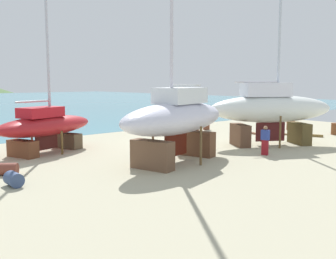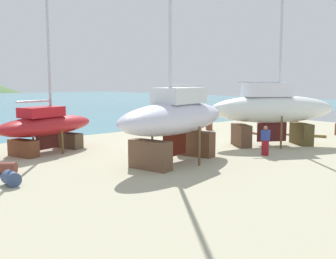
# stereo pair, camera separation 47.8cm
# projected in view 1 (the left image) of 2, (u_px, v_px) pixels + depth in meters

# --- Properties ---
(ground_plane) EXTENTS (42.35, 42.35, 0.00)m
(ground_plane) POSITION_uv_depth(u_px,v_px,m) (206.00, 151.00, 22.54)
(ground_plane) COLOR #AEA88A
(sailboat_large_starboard) EXTENTS (8.38, 4.48, 13.26)m
(sailboat_large_starboard) POSITION_uv_depth(u_px,v_px,m) (176.00, 118.00, 19.22)
(sailboat_large_starboard) COLOR brown
(sailboat_large_starboard) RESTS_ON ground
(sailboat_mid_port) EXTENTS (6.90, 4.10, 11.06)m
(sailboat_mid_port) POSITION_uv_depth(u_px,v_px,m) (46.00, 126.00, 21.87)
(sailboat_mid_port) COLOR brown
(sailboat_mid_port) RESTS_ON ground
(sailboat_small_center) EXTENTS (8.20, 6.15, 12.66)m
(sailboat_small_center) POSITION_uv_depth(u_px,v_px,m) (271.00, 109.00, 24.45)
(sailboat_small_center) COLOR brown
(sailboat_small_center) RESTS_ON ground
(worker) EXTENTS (0.33, 0.48, 1.61)m
(worker) POSITION_uv_depth(u_px,v_px,m) (265.00, 140.00, 21.18)
(worker) COLOR maroon
(worker) RESTS_ON ground
(barrel_tipped_right) EXTENTS (0.70, 0.70, 0.88)m
(barrel_tipped_right) POSITION_uv_depth(u_px,v_px,m) (335.00, 129.00, 29.41)
(barrel_tipped_right) COLOR brown
(barrel_tipped_right) RESTS_ON ground
(barrel_rust_far) EXTENTS (0.94, 0.90, 0.54)m
(barrel_rust_far) POSITION_uv_depth(u_px,v_px,m) (8.00, 169.00, 16.67)
(barrel_rust_far) COLOR brown
(barrel_rust_far) RESTS_ON ground
(barrel_tipped_center) EXTENTS (0.77, 0.77, 0.80)m
(barrel_tipped_center) POSITION_uv_depth(u_px,v_px,m) (260.00, 128.00, 30.13)
(barrel_tipped_center) COLOR olive
(barrel_tipped_center) RESTS_ON ground
(barrel_tipped_left) EXTENTS (0.56, 0.80, 0.56)m
(barrel_tipped_left) POSITION_uv_depth(u_px,v_px,m) (14.00, 179.00, 14.88)
(barrel_tipped_left) COLOR #35466C
(barrel_tipped_left) RESTS_ON ground
(barrel_by_slipway) EXTENTS (0.73, 0.73, 0.92)m
(barrel_by_slipway) POSITION_uv_depth(u_px,v_px,m) (195.00, 126.00, 31.20)
(barrel_by_slipway) COLOR brown
(barrel_by_slipway) RESTS_ON ground
(barrel_tar_black) EXTENTS (0.78, 0.78, 0.87)m
(barrel_tar_black) POSITION_uv_depth(u_px,v_px,m) (206.00, 124.00, 32.45)
(barrel_tar_black) COLOR brown
(barrel_tar_black) RESTS_ON ground
(barrel_ochre) EXTENTS (0.82, 0.82, 0.81)m
(barrel_ochre) POSITION_uv_depth(u_px,v_px,m) (291.00, 125.00, 32.24)
(barrel_ochre) COLOR brown
(barrel_ochre) RESTS_ON ground
(timber_plank_far) EXTENTS (0.76, 2.77, 0.12)m
(timber_plank_far) POSITION_uv_depth(u_px,v_px,m) (276.00, 133.00, 30.04)
(timber_plank_far) COLOR brown
(timber_plank_far) RESTS_ON ground
(timber_long_aft) EXTENTS (0.86, 2.45, 0.14)m
(timber_long_aft) POSITION_uv_depth(u_px,v_px,m) (258.00, 134.00, 29.23)
(timber_long_aft) COLOR brown
(timber_long_aft) RESTS_ON ground
(timber_long_fore) EXTENTS (0.89, 2.28, 0.18)m
(timber_long_fore) POSITION_uv_depth(u_px,v_px,m) (306.00, 135.00, 28.55)
(timber_long_fore) COLOR brown
(timber_long_fore) RESTS_ON ground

